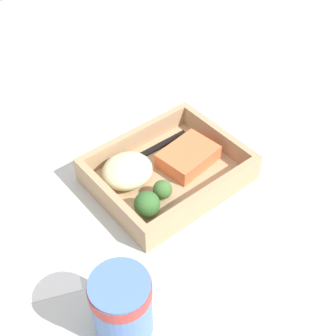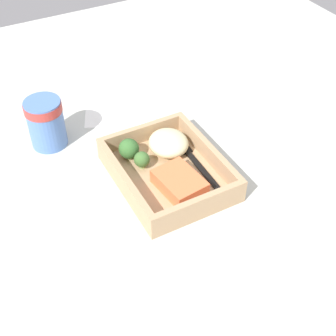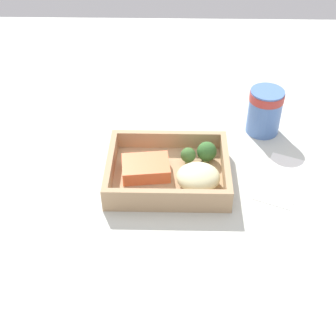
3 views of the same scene
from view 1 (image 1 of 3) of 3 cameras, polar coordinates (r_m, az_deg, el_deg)
The scene contains 10 objects.
ground_plane at distance 79.99cm, azimuth 0.00°, elevation -1.87°, with size 160.00×160.00×2.00cm, color beige.
takeout_tray at distance 78.82cm, azimuth 0.00°, elevation -1.08°, with size 24.14×19.21×1.20cm, color tan.
tray_rim at distance 77.06cm, azimuth 0.00°, elevation 0.19°, with size 24.14×19.21×3.74cm.
salmon_fillet at distance 79.46cm, azimuth 2.47°, elevation 1.39°, with size 9.34×6.90×2.83cm, color #F26F40.
mashed_potatoes at distance 76.33cm, azimuth -4.99°, elevation -0.34°, with size 8.51×7.85×4.17cm, color beige.
broccoli_floret_1 at distance 73.33cm, azimuth -0.67°, elevation -2.69°, with size 3.12×3.12×3.59cm.
broccoli_floret_2 at distance 71.12cm, azimuth -2.57°, elevation -4.46°, with size 4.06×4.06×4.30cm.
fork at distance 81.82cm, azimuth -2.75°, elevation 1.80°, with size 15.83×2.26×0.44cm.
paper_cup at distance 59.05cm, azimuth -5.66°, elevation -16.20°, with size 7.58×7.58×10.50cm.
receipt_slip at distance 72.05cm, azimuth -14.34°, elevation -9.76°, with size 7.59×15.72×0.24cm, color white.
Camera 1 is at (34.78, 42.06, 57.48)cm, focal length 50.00 mm.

